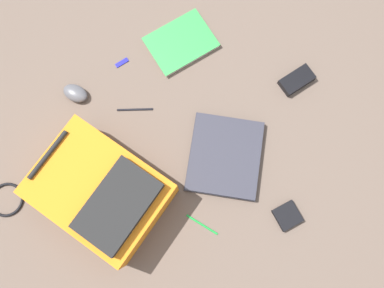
% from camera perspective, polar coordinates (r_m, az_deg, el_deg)
% --- Properties ---
extents(ground_plane, '(3.45, 3.45, 0.00)m').
position_cam_1_polar(ground_plane, '(1.50, -2.01, -0.56)').
color(ground_plane, brown).
extents(backpack, '(0.39, 0.49, 0.21)m').
position_cam_1_polar(backpack, '(1.42, -13.28, -6.99)').
color(backpack, orange).
rests_on(backpack, ground_plane).
extents(laptop, '(0.38, 0.36, 0.03)m').
position_cam_1_polar(laptop, '(1.49, 4.94, -1.81)').
color(laptop, '#24242C').
rests_on(laptop, ground_plane).
extents(book_blue, '(0.33, 0.30, 0.02)m').
position_cam_1_polar(book_blue, '(1.64, -1.68, 14.90)').
color(book_blue, silver).
rests_on(book_blue, ground_plane).
extents(computer_mouse, '(0.07, 0.11, 0.04)m').
position_cam_1_polar(computer_mouse, '(1.61, -17.04, 7.24)').
color(computer_mouse, '#4C4C51').
rests_on(computer_mouse, ground_plane).
extents(cable_coil, '(0.13, 0.13, 0.01)m').
position_cam_1_polar(cable_coil, '(1.63, -25.96, -7.49)').
color(cable_coil, black).
rests_on(cable_coil, ground_plane).
extents(power_brick, '(0.16, 0.13, 0.03)m').
position_cam_1_polar(power_brick, '(1.62, 15.38, 9.19)').
color(power_brick, black).
rests_on(power_brick, ground_plane).
extents(pen_black, '(0.08, 0.13, 0.01)m').
position_cam_1_polar(pen_black, '(1.55, -8.54, 5.15)').
color(pen_black, black).
rests_on(pen_black, ground_plane).
extents(pen_blue, '(0.02, 0.14, 0.01)m').
position_cam_1_polar(pen_blue, '(1.47, 1.49, -11.94)').
color(pen_blue, '#198C33').
rests_on(pen_blue, ground_plane).
extents(earbud_pouch, '(0.12, 0.12, 0.02)m').
position_cam_1_polar(earbud_pouch, '(1.51, 14.06, -10.34)').
color(earbud_pouch, black).
rests_on(earbud_pouch, ground_plane).
extents(usb_stick, '(0.06, 0.04, 0.01)m').
position_cam_1_polar(usb_stick, '(1.64, -10.45, 11.89)').
color(usb_stick, '#191999').
rests_on(usb_stick, ground_plane).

